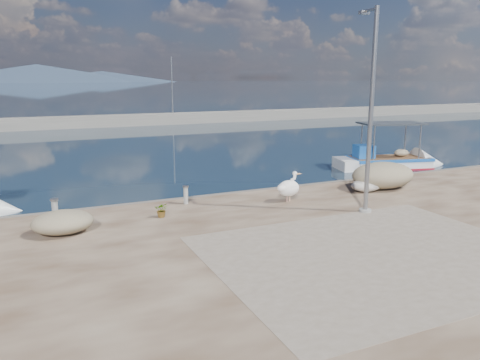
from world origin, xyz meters
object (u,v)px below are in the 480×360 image
object	(u,v)px
pelican	(289,188)
lamp_post	(370,119)
boat_right	(388,164)
bollard_near	(186,194)

from	to	relation	value
pelican	lamp_post	distance (m)	4.03
boat_right	pelican	world-z (taller)	boat_right
boat_right	lamp_post	distance (m)	12.31
pelican	bollard_near	world-z (taller)	pelican
boat_right	lamp_post	size ratio (longest dim) A/B	0.97
boat_right	bollard_near	bearing A→B (deg)	-148.05
boat_right	bollard_near	world-z (taller)	boat_right
boat_right	lamp_post	world-z (taller)	lamp_post
pelican	bollard_near	bearing A→B (deg)	146.62
boat_right	pelican	distance (m)	11.79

